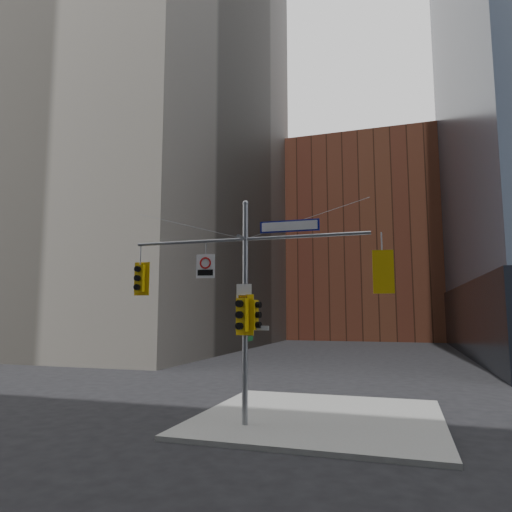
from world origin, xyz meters
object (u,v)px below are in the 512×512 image
Objects in this scene: traffic_light_west_arm at (140,278)px; street_sign_blade at (289,226)px; signal_assembly at (245,288)px; traffic_light_east_arm at (383,272)px; regulatory_sign_arm at (205,265)px; traffic_light_pole_front at (242,315)px; traffic_light_pole_side at (255,315)px.

street_sign_blade is at bearing -4.20° from traffic_light_west_arm.
signal_assembly is 2.44m from street_sign_blade.
traffic_light_east_arm is 1.60× the size of regulatory_sign_arm.
street_sign_blade is (1.48, 0.27, 2.81)m from traffic_light_pole_front.
regulatory_sign_arm is at bearing -8.47° from traffic_light_east_arm.
regulatory_sign_arm reaches higher than traffic_light_pole_side.
traffic_light_pole_front is at bearing -5.12° from traffic_light_east_arm.
traffic_light_east_arm is 5.71m from regulatory_sign_arm.
traffic_light_pole_side is at bearing 47.69° from traffic_light_pole_front.
street_sign_blade is at bearing 18.03° from traffic_light_pole_front.
traffic_light_pole_side is (4.22, -0.01, -1.26)m from traffic_light_west_arm.
traffic_light_pole_front is (-0.32, -0.27, 0.00)m from traffic_light_pole_side.
traffic_light_pole_front is at bearing -89.82° from signal_assembly.
signal_assembly reaches higher than traffic_light_west_arm.
traffic_light_east_arm is 4.17m from traffic_light_pole_side.
traffic_light_pole_side is 0.49× the size of street_sign_blade.
traffic_light_west_arm is 8.20m from traffic_light_east_arm.
regulatory_sign_arm reaches higher than traffic_light_pole_front.
regulatory_sign_arm is at bearing -4.85° from traffic_light_west_arm.
regulatory_sign_arm is at bearing 179.85° from street_sign_blade.
traffic_light_east_arm reaches higher than traffic_light_west_arm.
street_sign_blade is at bearing -8.73° from traffic_light_east_arm.
traffic_light_west_arm is 0.61× the size of street_sign_blade.
traffic_light_pole_side is at bearing 179.53° from street_sign_blade.
signal_assembly reaches higher than traffic_light_pole_side.
signal_assembly is 6.27× the size of traffic_light_east_arm.
traffic_light_west_arm is at bearing -8.77° from traffic_light_east_arm.
regulatory_sign_arm is (-1.40, 0.25, 1.63)m from traffic_light_pole_front.
signal_assembly is at bearing -3.81° from regulatory_sign_arm.
traffic_light_pole_side is at bearing 0.09° from signal_assembly.
signal_assembly is at bearing 179.52° from street_sign_blade.
regulatory_sign_arm reaches higher than traffic_light_east_arm.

